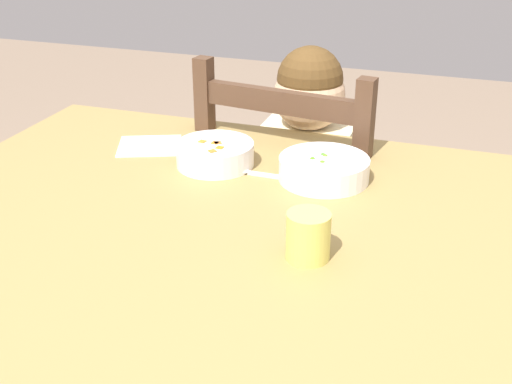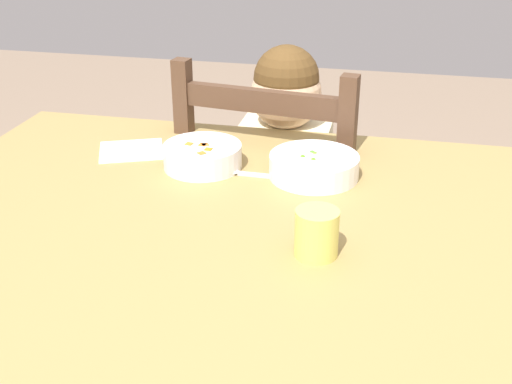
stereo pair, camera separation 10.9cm
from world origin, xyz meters
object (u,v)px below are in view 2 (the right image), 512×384
dining_chair (279,239)px  child_figure (282,178)px  bowl_of_carrots (203,155)px  bowl_of_peas (314,166)px  dining_table (269,295)px  drinking_cup (317,233)px  spoon (238,172)px

dining_chair → child_figure: 0.18m
dining_chair → bowl_of_carrots: 0.47m
dining_chair → bowl_of_peas: size_ratio=5.41×
dining_table → bowl_of_peas: size_ratio=7.90×
dining_chair → drinking_cup: 0.71m
bowl_of_peas → drinking_cup: (0.04, -0.29, 0.01)m
dining_chair → bowl_of_carrots: dining_chair is taller
dining_chair → child_figure: child_figure is taller
child_figure → bowl_of_carrots: child_figure is taller
bowl_of_carrots → child_figure: bearing=68.8°
bowl_of_peas → spoon: 0.15m
dining_table → child_figure: size_ratio=1.44×
dining_table → dining_chair: bearing=98.6°
bowl_of_carrots → drinking_cup: (0.27, -0.29, 0.01)m
spoon → drinking_cup: drinking_cup is taller
bowl_of_carrots → dining_chair: bearing=70.4°
bowl_of_peas → spoon: bowl_of_peas is taller
dining_table → drinking_cup: drinking_cup is taller
drinking_cup → dining_table: bearing=169.4°
dining_table → drinking_cup: 0.16m
bowl_of_peas → drinking_cup: drinking_cup is taller
dining_chair → bowl_of_peas: 0.47m
dining_chair → child_figure: (0.01, -0.01, 0.18)m
spoon → drinking_cup: bearing=-54.7°
dining_chair → spoon: 0.46m
dining_table → bowl_of_carrots: (-0.19, 0.28, 0.12)m
spoon → dining_table: bearing=-65.9°
dining_chair → spoon: (-0.03, -0.32, 0.33)m
child_figure → bowl_of_peas: (0.11, -0.29, 0.17)m
dining_table → bowl_of_carrots: size_ratio=8.75×
drinking_cup → spoon: bearing=125.3°
drinking_cup → bowl_of_carrots: bearing=132.9°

